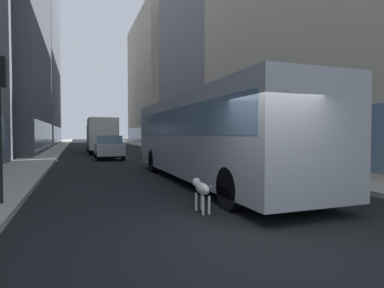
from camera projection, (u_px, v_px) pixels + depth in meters
name	position (u px, v px, depth m)	size (l,w,h in m)	color
ground_plane	(105.00, 148.00, 38.60)	(120.00, 120.00, 0.00)	black
sidewalk_left	(55.00, 148.00, 36.64)	(2.40, 110.00, 0.15)	#ADA89E
sidewalk_right	(151.00, 146.00, 40.56)	(2.40, 110.00, 0.15)	#9E9991
building_left_far	(16.00, 40.00, 48.19)	(11.56, 23.77, 32.47)	#4C515B
building_right_mid	(212.00, 60.00, 37.02)	(8.57, 17.27, 20.85)	slate
building_right_far	(165.00, 82.00, 57.10)	(10.07, 22.44, 22.41)	#B2A893
transit_bus	(206.00, 133.00, 11.40)	(2.78, 11.53, 3.05)	#999EA3
car_silver_sedan	(109.00, 147.00, 21.57)	(1.76, 4.07, 1.62)	#B7BABF
car_yellow_taxi	(110.00, 140.00, 44.94)	(1.77, 4.56, 1.62)	yellow
car_white_van	(169.00, 147.00, 21.83)	(1.91, 4.07, 1.62)	silver
box_truck	(101.00, 135.00, 28.09)	(2.30, 7.50, 3.05)	#19519E
dalmatian_dog	(201.00, 189.00, 7.02)	(0.22, 0.96, 0.72)	white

